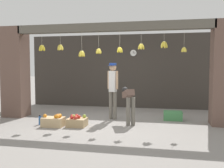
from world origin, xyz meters
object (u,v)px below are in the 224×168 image
object	(u,v)px
produce_box_green	(173,116)
wall_clock	(133,53)
worker_stooping	(129,100)
shopkeeper	(113,86)
fruit_crate_oranges	(54,121)
water_bottle	(40,120)
fruit_crate_apples	(77,122)

from	to	relation	value
produce_box_green	wall_clock	bearing A→B (deg)	125.79
worker_stooping	produce_box_green	distance (m)	1.54
shopkeeper	fruit_crate_oranges	distance (m)	2.05
produce_box_green	water_bottle	distance (m)	3.87
worker_stooping	produce_box_green	bearing A→B (deg)	7.54
fruit_crate_oranges	wall_clock	world-z (taller)	wall_clock
fruit_crate_apples	produce_box_green	size ratio (longest dim) A/B	0.90
shopkeeper	worker_stooping	bearing A→B (deg)	149.10
fruit_crate_apples	water_bottle	bearing A→B (deg)	-178.87
fruit_crate_oranges	fruit_crate_apples	size ratio (longest dim) A/B	1.14
shopkeeper	worker_stooping	size ratio (longest dim) A/B	1.70
water_bottle	wall_clock	distance (m)	4.46
fruit_crate_oranges	water_bottle	world-z (taller)	fruit_crate_oranges
fruit_crate_apples	shopkeeper	bearing A→B (deg)	55.47
produce_box_green	fruit_crate_oranges	bearing A→B (deg)	-155.09
fruit_crate_oranges	water_bottle	xyz separation A→B (m)	(-0.46, 0.12, -0.02)
water_bottle	shopkeeper	bearing A→B (deg)	31.56
fruit_crate_oranges	fruit_crate_apples	xyz separation A→B (m)	(0.61, 0.14, -0.01)
shopkeeper	wall_clock	bearing A→B (deg)	-87.05
shopkeeper	fruit_crate_oranges	size ratio (longest dim) A/B	3.02
fruit_crate_apples	produce_box_green	xyz separation A→B (m)	(2.55, 1.33, 0.00)
fruit_crate_apples	produce_box_green	bearing A→B (deg)	27.49
produce_box_green	wall_clock	world-z (taller)	wall_clock
produce_box_green	shopkeeper	bearing A→B (deg)	-172.86
shopkeeper	produce_box_green	world-z (taller)	shopkeeper
shopkeeper	produce_box_green	distance (m)	2.01
worker_stooping	produce_box_green	size ratio (longest dim) A/B	1.83
water_bottle	fruit_crate_oranges	bearing A→B (deg)	-14.46
worker_stooping	wall_clock	world-z (taller)	wall_clock
fruit_crate_oranges	worker_stooping	bearing A→B (deg)	20.53
fruit_crate_apples	water_bottle	distance (m)	1.07
shopkeeper	fruit_crate_oranges	bearing A→B (deg)	54.46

